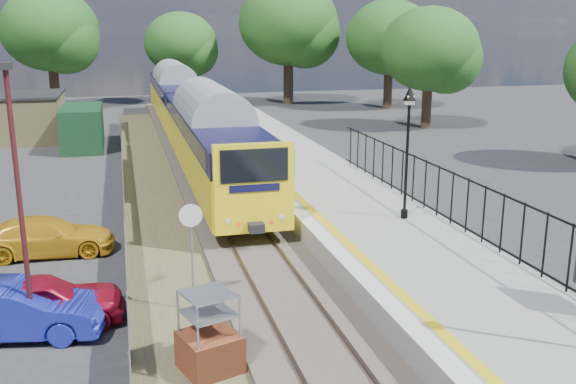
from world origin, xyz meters
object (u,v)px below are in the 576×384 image
object	(u,v)px
train	(189,110)
car_red	(39,303)
carpark_lamp	(18,190)
victorian_lamp_north	(409,121)
brick_plinth	(209,334)
car_blue	(17,310)
speed_sign	(191,239)
car_yellow	(46,236)

from	to	relation	value
train	car_red	bearing A→B (deg)	-104.52
carpark_lamp	car_red	size ratio (longest dim) A/B	1.59
victorian_lamp_north	train	distance (m)	21.37
brick_plinth	car_blue	bearing A→B (deg)	146.61
speed_sign	car_blue	distance (m)	4.54
train	brick_plinth	world-z (taller)	train
carpark_lamp	speed_sign	bearing A→B (deg)	11.71
train	car_red	world-z (taller)	train
car_red	car_blue	distance (m)	0.55
carpark_lamp	car_red	xyz separation A→B (m)	(0.06, 0.81, -3.10)
victorian_lamp_north	car_yellow	bearing A→B (deg)	171.39
carpark_lamp	car_yellow	size ratio (longest dim) A/B	1.51
speed_sign	car_yellow	world-z (taller)	speed_sign
speed_sign	car_red	xyz separation A→B (m)	(-3.85, -0.00, -1.35)
victorian_lamp_north	speed_sign	size ratio (longest dim) A/B	1.53
train	carpark_lamp	distance (m)	26.17
carpark_lamp	car_blue	xyz separation A→B (m)	(-0.41, 0.51, -3.12)
brick_plinth	car_yellow	bearing A→B (deg)	115.54
train	car_blue	size ratio (longest dim) A/B	9.77
car_blue	train	bearing A→B (deg)	-4.71
victorian_lamp_north	brick_plinth	bearing A→B (deg)	-137.86
speed_sign	train	bearing A→B (deg)	86.60
victorian_lamp_north	carpark_lamp	xyz separation A→B (m)	(-11.71, -4.72, -0.49)
brick_plinth	car_blue	size ratio (longest dim) A/B	0.45
victorian_lamp_north	car_blue	world-z (taller)	victorian_lamp_north
speed_sign	car_red	distance (m)	4.08
carpark_lamp	car_blue	bearing A→B (deg)	128.58
victorian_lamp_north	brick_plinth	distance (m)	11.05
speed_sign	carpark_lamp	size ratio (longest dim) A/B	0.45
victorian_lamp_north	car_red	world-z (taller)	victorian_lamp_north
victorian_lamp_north	carpark_lamp	bearing A→B (deg)	-158.04
victorian_lamp_north	car_red	xyz separation A→B (m)	(-11.65, -3.91, -3.59)
train	carpark_lamp	world-z (taller)	carpark_lamp
carpark_lamp	car_yellow	distance (m)	7.28
car_red	brick_plinth	bearing A→B (deg)	-135.33
speed_sign	car_blue	size ratio (longest dim) A/B	0.72
victorian_lamp_north	carpark_lamp	size ratio (longest dim) A/B	0.69
brick_plinth	car_blue	xyz separation A→B (m)	(-4.32, 2.85, -0.22)
speed_sign	carpark_lamp	bearing A→B (deg)	-165.87
car_blue	car_yellow	size ratio (longest dim) A/B	0.95
brick_plinth	car_red	size ratio (longest dim) A/B	0.45
car_yellow	car_red	bearing A→B (deg)	-174.85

